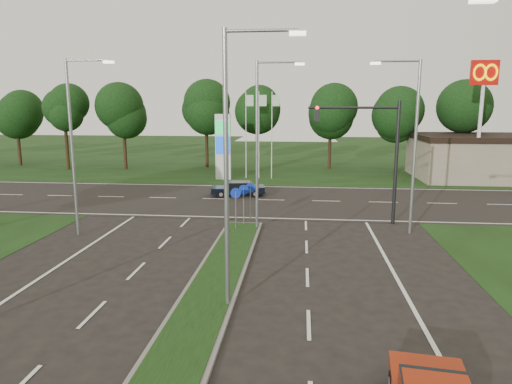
# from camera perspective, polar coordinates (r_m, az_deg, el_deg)

# --- Properties ---
(verge_far) EXTENTS (160.00, 50.00, 0.02)m
(verge_far) POSITION_cam_1_polar(r_m,az_deg,el_deg) (63.66, 2.86, 4.62)
(verge_far) COLOR black
(verge_far) RESTS_ON ground
(cross_road) EXTENTS (160.00, 12.00, 0.02)m
(cross_road) POSITION_cam_1_polar(r_m,az_deg,el_deg) (33.07, 0.10, -0.99)
(cross_road) COLOR black
(cross_road) RESTS_ON ground
(median_kerb) EXTENTS (2.00, 26.00, 0.12)m
(median_kerb) POSITION_cam_1_polar(r_m,az_deg,el_deg) (14.26, -8.21, -17.07)
(median_kerb) COLOR slate
(median_kerb) RESTS_ON ground
(commercial_building) EXTENTS (16.00, 9.00, 4.00)m
(commercial_building) POSITION_cam_1_polar(r_m,az_deg,el_deg) (48.29, 28.71, 3.79)
(commercial_building) COLOR gray
(commercial_building) RESTS_ON ground
(streetlight_median_near) EXTENTS (2.53, 0.22, 9.00)m
(streetlight_median_near) POSITION_cam_1_polar(r_m,az_deg,el_deg) (14.48, -2.98, 4.34)
(streetlight_median_near) COLOR gray
(streetlight_median_near) RESTS_ON ground
(streetlight_median_far) EXTENTS (2.53, 0.22, 9.00)m
(streetlight_median_far) POSITION_cam_1_polar(r_m,az_deg,el_deg) (24.38, 0.59, 6.91)
(streetlight_median_far) COLOR gray
(streetlight_median_far) RESTS_ON ground
(streetlight_left_far) EXTENTS (2.53, 0.22, 9.00)m
(streetlight_left_far) POSITION_cam_1_polar(r_m,az_deg,el_deg) (25.07, -21.67, 6.27)
(streetlight_left_far) COLOR gray
(streetlight_left_far) RESTS_ON ground
(streetlight_right_far) EXTENTS (2.53, 0.22, 9.00)m
(streetlight_right_far) POSITION_cam_1_polar(r_m,az_deg,el_deg) (24.92, 18.87, 6.42)
(streetlight_right_far) COLOR gray
(streetlight_right_far) RESTS_ON ground
(traffic_signal) EXTENTS (5.10, 0.42, 7.00)m
(traffic_signal) POSITION_cam_1_polar(r_m,az_deg,el_deg) (26.61, 14.46, 5.97)
(traffic_signal) COLOR black
(traffic_signal) RESTS_ON ground
(median_signs) EXTENTS (1.16, 1.76, 2.38)m
(median_signs) POSITION_cam_1_polar(r_m,az_deg,el_deg) (25.32, -1.59, -0.64)
(median_signs) COLOR gray
(median_signs) RESTS_ON ground
(gas_pylon) EXTENTS (5.80, 1.26, 8.00)m
(gas_pylon) POSITION_cam_1_polar(r_m,az_deg,el_deg) (42.01, -3.85, 5.88)
(gas_pylon) COLOR silver
(gas_pylon) RESTS_ON ground
(mcdonalds_sign) EXTENTS (2.20, 0.47, 10.40)m
(mcdonalds_sign) POSITION_cam_1_polar(r_m,az_deg,el_deg) (42.87, 26.52, 11.31)
(mcdonalds_sign) COLOR silver
(mcdonalds_sign) RESTS_ON ground
(treeline_far) EXTENTS (6.00, 6.00, 9.90)m
(treeline_far) POSITION_cam_1_polar(r_m,az_deg,el_deg) (48.26, 2.12, 10.83)
(treeline_far) COLOR black
(treeline_far) RESTS_ON ground
(navy_sedan) EXTENTS (4.18, 2.23, 1.09)m
(navy_sedan) POSITION_cam_1_polar(r_m,az_deg,el_deg) (34.42, -2.25, 0.46)
(navy_sedan) COLOR black
(navy_sedan) RESTS_ON ground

